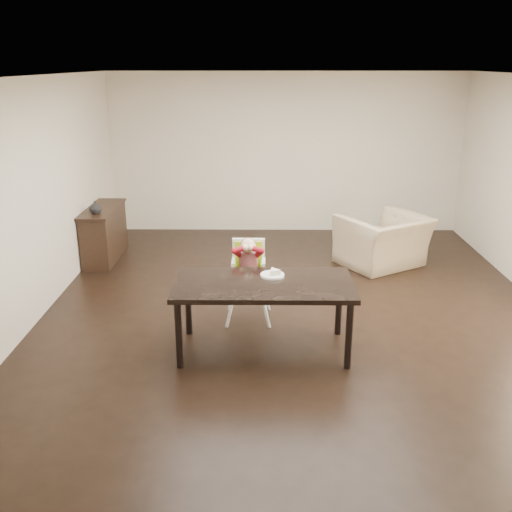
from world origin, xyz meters
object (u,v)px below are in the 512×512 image
at_px(dining_table, 264,290).
at_px(sideboard, 104,233).
at_px(high_chair, 248,262).
at_px(armchair, 384,233).

bearing_deg(dining_table, sideboard, 129.69).
xyz_separation_m(dining_table, sideboard, (-2.39, 2.88, -0.27)).
height_order(high_chair, armchair, armchair).
xyz_separation_m(high_chair, sideboard, (-2.22, 2.10, -0.29)).
relative_size(armchair, sideboard, 0.91).
distance_m(armchair, sideboard, 4.15).
xyz_separation_m(dining_table, high_chair, (-0.17, 0.78, 0.02)).
xyz_separation_m(high_chair, armchair, (1.92, 1.83, -0.19)).
relative_size(dining_table, sideboard, 1.43).
height_order(dining_table, sideboard, sideboard).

